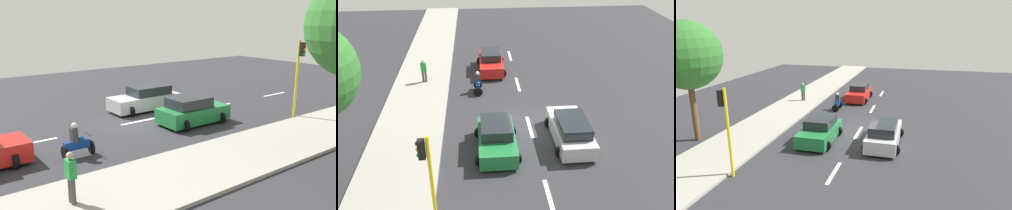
{
  "view_description": "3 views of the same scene",
  "coord_description": "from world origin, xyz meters",
  "views": [
    {
      "loc": [
        16.87,
        -10.56,
        5.88
      ],
      "look_at": [
        1.94,
        0.54,
        1.26
      ],
      "focal_mm": 39.07,
      "sensor_mm": 36.0,
      "label": 1
    },
    {
      "loc": [
        2.99,
        18.01,
        11.15
      ],
      "look_at": [
        1.37,
        -0.34,
        1.35
      ],
      "focal_mm": 38.8,
      "sensor_mm": 36.0,
      "label": 2
    },
    {
      "loc": [
        -4.03,
        19.43,
        7.49
      ],
      "look_at": [
        1.22,
        -0.78,
        1.69
      ],
      "focal_mm": 32.61,
      "sensor_mm": 36.0,
      "label": 3
    }
  ],
  "objects": [
    {
      "name": "lane_stripe_north",
      "position": [
        0.0,
        -6.0,
        0.01
      ],
      "size": [
        0.2,
        2.4,
        0.01
      ],
      "primitive_type": "cube",
      "color": "white",
      "rests_on": "ground"
    },
    {
      "name": "street_tree_south",
      "position": [
        9.81,
        3.92,
        5.45
      ],
      "size": [
        4.18,
        4.18,
        7.57
      ],
      "color": "brown",
      "rests_on": "ground"
    },
    {
      "name": "ground_plane",
      "position": [
        0.0,
        0.0,
        -0.05
      ],
      "size": [
        40.0,
        60.0,
        0.1
      ],
      "primitive_type": "cube",
      "color": "#2D2D33"
    },
    {
      "name": "sidewalk",
      "position": [
        7.0,
        0.0,
        0.07
      ],
      "size": [
        4.0,
        60.0,
        0.15
      ],
      "primitive_type": "cube",
      "color": "#9E998E",
      "rests_on": "ground"
    },
    {
      "name": "pedestrian_near_signal",
      "position": [
        6.77,
        -6.78,
        1.06
      ],
      "size": [
        0.4,
        0.24,
        1.69
      ],
      "color": "#3F3F3F",
      "rests_on": "sidewalk"
    },
    {
      "name": "car_silver",
      "position": [
        -1.97,
        1.68,
        0.71
      ],
      "size": [
        2.25,
        4.47,
        1.52
      ],
      "color": "#B7B7BC",
      "rests_on": "ground"
    },
    {
      "name": "motorcycle",
      "position": [
        2.92,
        -4.97,
        0.64
      ],
      "size": [
        0.6,
        1.3,
        1.53
      ],
      "color": "black",
      "rests_on": "ground"
    },
    {
      "name": "lane_stripe_far_north",
      "position": [
        0.0,
        -12.0,
        0.01
      ],
      "size": [
        0.2,
        2.4,
        0.01
      ],
      "primitive_type": "cube",
      "color": "white",
      "rests_on": "ground"
    },
    {
      "name": "lane_stripe_mid",
      "position": [
        0.0,
        0.0,
        0.01
      ],
      "size": [
        0.2,
        2.4,
        0.01
      ],
      "primitive_type": "cube",
      "color": "white",
      "rests_on": "ground"
    },
    {
      "name": "car_red",
      "position": [
        1.81,
        -8.89,
        0.71
      ],
      "size": [
        2.2,
        4.25,
        1.52
      ],
      "color": "red",
      "rests_on": "ground"
    },
    {
      "name": "traffic_light_corner",
      "position": [
        4.85,
        7.59,
        2.93
      ],
      "size": [
        0.49,
        0.24,
        4.5
      ],
      "color": "yellow",
      "rests_on": "ground"
    },
    {
      "name": "car_green",
      "position": [
        2.07,
        2.1,
        0.71
      ],
      "size": [
        2.33,
        3.9,
        1.52
      ],
      "color": "#1E7238",
      "rests_on": "ground"
    },
    {
      "name": "lane_stripe_south",
      "position": [
        0.0,
        6.0,
        0.01
      ],
      "size": [
        0.2,
        2.4,
        0.01
      ],
      "primitive_type": "cube",
      "color": "white",
      "rests_on": "ground"
    }
  ]
}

